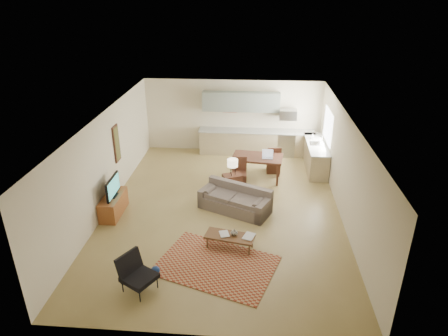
# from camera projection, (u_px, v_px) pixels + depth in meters

# --- Properties ---
(room) EXTENTS (9.00, 9.00, 9.00)m
(room) POSITION_uv_depth(u_px,v_px,m) (223.00, 166.00, 10.75)
(room) COLOR olive
(room) RESTS_ON ground
(kitchen_counter_back) EXTENTS (4.26, 0.64, 0.92)m
(kitchen_counter_back) POSITION_uv_depth(u_px,v_px,m) (256.00, 142.00, 14.85)
(kitchen_counter_back) COLOR tan
(kitchen_counter_back) RESTS_ON ground
(kitchen_counter_right) EXTENTS (0.64, 2.26, 0.92)m
(kitchen_counter_right) POSITION_uv_depth(u_px,v_px,m) (316.00, 156.00, 13.63)
(kitchen_counter_right) COLOR tan
(kitchen_counter_right) RESTS_ON ground
(kitchen_range) EXTENTS (0.62, 0.62, 0.90)m
(kitchen_range) POSITION_uv_depth(u_px,v_px,m) (286.00, 143.00, 14.77)
(kitchen_range) COLOR #A5A8AD
(kitchen_range) RESTS_ON ground
(kitchen_microwave) EXTENTS (0.62, 0.40, 0.35)m
(kitchen_microwave) POSITION_uv_depth(u_px,v_px,m) (288.00, 115.00, 14.33)
(kitchen_microwave) COLOR #A5A8AD
(kitchen_microwave) RESTS_ON room
(upper_cabinets) EXTENTS (2.80, 0.34, 0.70)m
(upper_cabinets) POSITION_uv_depth(u_px,v_px,m) (241.00, 102.00, 14.40)
(upper_cabinets) COLOR gray
(upper_cabinets) RESTS_ON room
(window_right) EXTENTS (0.02, 1.40, 1.05)m
(window_right) POSITION_uv_depth(u_px,v_px,m) (328.00, 126.00, 13.15)
(window_right) COLOR white
(window_right) RESTS_ON room
(wall_art_left) EXTENTS (0.06, 0.42, 1.10)m
(wall_art_left) POSITION_uv_depth(u_px,v_px,m) (117.00, 144.00, 11.71)
(wall_art_left) COLOR olive
(wall_art_left) RESTS_ON room
(triptych) EXTENTS (1.70, 0.04, 0.50)m
(triptych) POSITION_uv_depth(u_px,v_px,m) (230.00, 106.00, 14.64)
(triptych) COLOR #F6E7B9
(triptych) RESTS_ON room
(rug) EXTENTS (3.01, 2.52, 0.02)m
(rug) POSITION_uv_depth(u_px,v_px,m) (216.00, 265.00, 9.05)
(rug) COLOR maroon
(rug) RESTS_ON floor
(sofa) EXTENTS (2.24, 1.68, 0.72)m
(sofa) POSITION_uv_depth(u_px,v_px,m) (235.00, 199.00, 11.11)
(sofa) COLOR #655750
(sofa) RESTS_ON floor
(coffee_table) EXTENTS (1.25, 0.70, 0.36)m
(coffee_table) POSITION_uv_depth(u_px,v_px,m) (230.00, 242.00, 9.59)
(coffee_table) COLOR #4E2F18
(coffee_table) RESTS_ON floor
(book_a) EXTENTS (0.37, 0.40, 0.03)m
(book_a) POSITION_uv_depth(u_px,v_px,m) (220.00, 235.00, 9.53)
(book_a) COLOR maroon
(book_a) RESTS_ON coffee_table
(book_b) EXTENTS (0.46, 0.49, 0.03)m
(book_b) POSITION_uv_depth(u_px,v_px,m) (244.00, 235.00, 9.51)
(book_b) COLOR navy
(book_b) RESTS_ON coffee_table
(vase) EXTENTS (0.19, 0.19, 0.18)m
(vase) POSITION_uv_depth(u_px,v_px,m) (234.00, 232.00, 9.49)
(vase) COLOR black
(vase) RESTS_ON coffee_table
(armchair) EXTENTS (0.96, 0.96, 0.80)m
(armchair) POSITION_uv_depth(u_px,v_px,m) (139.00, 274.00, 8.16)
(armchair) COLOR black
(armchair) RESTS_ON floor
(tv_credenza) EXTENTS (0.46, 1.21, 0.56)m
(tv_credenza) POSITION_uv_depth(u_px,v_px,m) (113.00, 205.00, 10.99)
(tv_credenza) COLOR brown
(tv_credenza) RESTS_ON floor
(tv) EXTENTS (0.09, 0.93, 0.56)m
(tv) POSITION_uv_depth(u_px,v_px,m) (113.00, 187.00, 10.75)
(tv) COLOR black
(tv) RESTS_ON tv_credenza
(console_table) EXTENTS (0.65, 0.56, 0.64)m
(console_table) POSITION_uv_depth(u_px,v_px,m) (232.00, 184.00, 12.02)
(console_table) COLOR #3E2116
(console_table) RESTS_ON floor
(table_lamp) EXTENTS (0.42, 0.42, 0.52)m
(table_lamp) POSITION_uv_depth(u_px,v_px,m) (233.00, 167.00, 11.77)
(table_lamp) COLOR beige
(table_lamp) RESTS_ON console_table
(dining_table) EXTENTS (1.68, 1.09, 0.80)m
(dining_table) POSITION_uv_depth(u_px,v_px,m) (257.00, 168.00, 12.91)
(dining_table) COLOR #3E2116
(dining_table) RESTS_ON floor
(dining_chair_near) EXTENTS (0.47, 0.49, 0.96)m
(dining_chair_near) POSITION_uv_depth(u_px,v_px,m) (239.00, 173.00, 12.35)
(dining_chair_near) COLOR #3E2116
(dining_chair_near) RESTS_ON floor
(dining_chair_far) EXTENTS (0.47, 0.49, 0.95)m
(dining_chair_far) POSITION_uv_depth(u_px,v_px,m) (274.00, 159.00, 13.40)
(dining_chair_far) COLOR #3E2116
(dining_chair_far) RESTS_ON floor
(laptop) EXTENTS (0.35, 0.27, 0.25)m
(laptop) POSITION_uv_depth(u_px,v_px,m) (268.00, 154.00, 12.57)
(laptop) COLOR #A5A8AD
(laptop) RESTS_ON dining_table
(soap_bottle) EXTENTS (0.11, 0.11, 0.19)m
(soap_bottle) POSITION_uv_depth(u_px,v_px,m) (312.00, 136.00, 13.82)
(soap_bottle) COLOR #F6E7B9
(soap_bottle) RESTS_ON kitchen_counter_right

